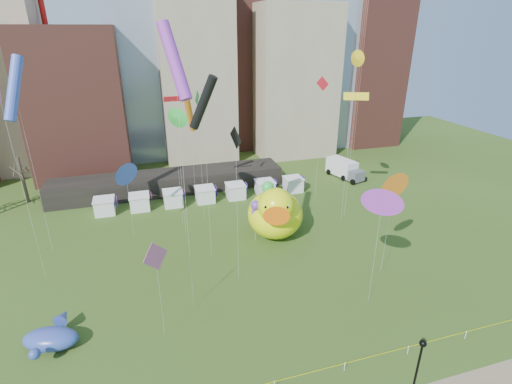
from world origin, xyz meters
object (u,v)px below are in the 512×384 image
object	(u,v)px
big_duck	(275,212)
seahorse_purple	(255,212)
small_duck	(289,210)
box_truck	(344,169)
lamppost	(419,360)
seahorse_green	(268,195)
whale_inflatable	(52,337)

from	to	relation	value
big_duck	seahorse_purple	xyz separation A→B (m)	(-2.81, -0.42, 0.63)
small_duck	box_truck	bearing A→B (deg)	26.00
big_duck	box_truck	bearing A→B (deg)	59.30
big_duck	box_truck	distance (m)	26.05
small_duck	box_truck	xyz separation A→B (m)	(16.06, 13.08, 0.17)
small_duck	lamppost	bearing A→B (deg)	-105.72
big_duck	small_duck	size ratio (longest dim) A/B	2.43
seahorse_green	big_duck	bearing A→B (deg)	-64.92
big_duck	whale_inflatable	world-z (taller)	big_duck
big_duck	seahorse_green	world-z (taller)	big_duck
lamppost	seahorse_green	bearing A→B (deg)	95.82
small_duck	box_truck	distance (m)	20.72
big_duck	lamppost	world-z (taller)	big_duck
big_duck	whale_inflatable	bearing A→B (deg)	-135.15
seahorse_green	box_truck	world-z (taller)	seahorse_green
small_duck	lamppost	size ratio (longest dim) A/B	0.87
small_duck	whale_inflatable	distance (m)	32.81
box_truck	seahorse_green	bearing A→B (deg)	-157.95
big_duck	lamppost	distance (m)	25.55
seahorse_purple	box_truck	bearing A→B (deg)	27.93
seahorse_purple	box_truck	world-z (taller)	seahorse_purple
lamppost	box_truck	distance (m)	46.01
big_duck	box_truck	xyz separation A→B (m)	(19.55, 17.12, -1.88)
whale_inflatable	lamppost	distance (m)	30.02
big_duck	box_truck	size ratio (longest dim) A/B	1.36
seahorse_purple	box_truck	xyz separation A→B (m)	(22.36, 17.53, -2.51)
small_duck	seahorse_green	xyz separation A→B (m)	(-4.06, -2.60, 3.90)
box_truck	seahorse_purple	bearing A→B (deg)	-157.77
small_duck	seahorse_purple	distance (m)	8.17
big_duck	lamppost	size ratio (longest dim) A/B	2.13
big_duck	lamppost	bearing A→B (deg)	-67.06
big_duck	small_duck	world-z (taller)	big_duck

